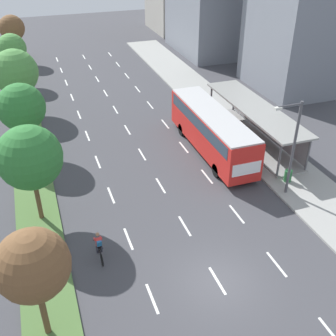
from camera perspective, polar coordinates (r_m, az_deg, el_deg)
name	(u,v)px	position (r m, az deg, el deg)	size (l,w,h in m)	color
ground_plane	(218,282)	(21.85, 6.96, -15.43)	(140.00, 140.00, 0.00)	#424247
median_strip	(28,136)	(36.69, -18.97, 4.24)	(2.60, 52.00, 0.12)	#4C7038
sidewalk_right	(216,108)	(40.22, 6.74, 8.25)	(4.50, 52.00, 0.15)	#9E9E99
lane_divider_left	(87,136)	(35.53, -11.16, 4.43)	(0.14, 47.96, 0.01)	white
lane_divider_center	(127,130)	(36.07, -5.68, 5.33)	(0.14, 47.96, 0.01)	white
lane_divider_right	(165,124)	(36.94, -0.39, 6.15)	(0.14, 47.96, 0.01)	white
bus_shelter	(257,120)	(34.14, 12.28, 6.61)	(2.90, 12.30, 2.86)	gray
bus	(212,128)	(31.71, 6.10, 5.58)	(2.54, 11.29, 3.37)	red
cyclist	(99,247)	(22.64, -9.55, -10.82)	(0.46, 1.82, 1.71)	black
median_tree_nearest	(33,266)	(17.45, -18.33, -12.78)	(3.05, 3.05, 5.58)	brown
median_tree_second	(30,158)	(24.25, -18.72, 1.37)	(3.74, 3.74, 6.12)	brown
median_tree_third	(21,107)	(32.09, -19.76, 7.96)	(3.53, 3.53, 5.65)	brown
median_tree_fourth	(15,72)	(40.08, -20.52, 12.39)	(4.09, 4.09, 5.92)	brown
median_tree_fifth	(12,48)	(48.25, -20.94, 15.30)	(3.05, 3.05, 5.35)	brown
median_tree_farthest	(12,28)	(56.43, -20.93, 17.74)	(3.10, 3.10, 5.64)	brown
streetlight	(292,143)	(26.60, 16.89, 3.32)	(1.91, 0.24, 6.50)	#4C4C51
trash_bin	(288,176)	(29.55, 16.35, -1.05)	(0.52, 0.52, 0.85)	#286B38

